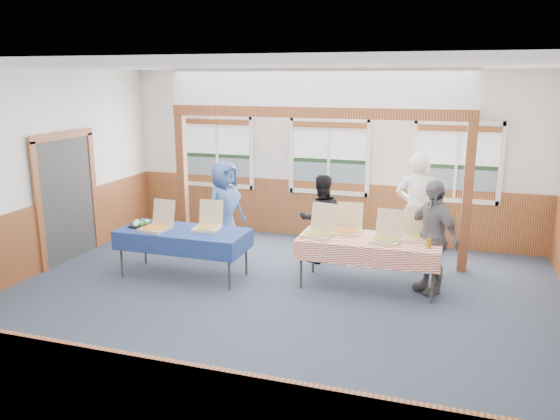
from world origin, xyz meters
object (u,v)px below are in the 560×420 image
at_px(table_left, 183,233).
at_px(man_blue, 225,208).
at_px(table_right, 369,242).
at_px(person_grey, 432,237).
at_px(woman_black, 321,219).
at_px(woman_white, 416,210).

bearing_deg(table_left, man_blue, 81.67).
xyz_separation_m(table_right, person_grey, (0.88, 0.13, 0.12)).
bearing_deg(person_grey, woman_black, -160.05).
relative_size(table_left, man_blue, 1.23).
height_order(table_left, table_right, same).
relative_size(table_left, person_grey, 1.23).
xyz_separation_m(woman_white, man_blue, (-3.25, -0.38, -0.12)).
relative_size(table_right, person_grey, 1.32).
bearing_deg(woman_white, person_grey, 99.26).
height_order(table_left, man_blue, man_blue).
bearing_deg(table_right, man_blue, 150.90).
bearing_deg(woman_white, woman_black, 6.01).
relative_size(woman_white, woman_black, 1.26).
distance_m(table_left, man_blue, 1.31).
bearing_deg(person_grey, table_left, -128.06).
distance_m(table_left, woman_black, 2.30).
relative_size(table_right, woman_white, 1.16).
xyz_separation_m(table_left, man_blue, (0.14, 1.30, 0.12)).
relative_size(woman_black, person_grey, 0.90).
height_order(table_right, woman_black, woman_black).
relative_size(table_right, man_blue, 1.33).
relative_size(woman_black, man_blue, 0.91).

